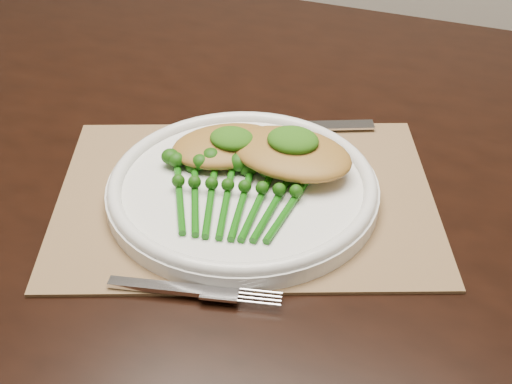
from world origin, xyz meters
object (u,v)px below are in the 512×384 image
(dining_table, at_px, (239,338))
(placemat, at_px, (246,197))
(broccolini_bundle, at_px, (234,202))
(dinner_plate, at_px, (243,187))
(chicken_fillet_left, at_px, (227,146))

(dining_table, xyz_separation_m, placemat, (0.06, -0.12, 0.37))
(dining_table, distance_m, broccolini_bundle, 0.43)
(dining_table, xyz_separation_m, broccolini_bundle, (0.06, -0.16, 0.40))
(dining_table, xyz_separation_m, dinner_plate, (0.06, -0.12, 0.39))
(placemat, bearing_deg, broccolini_bundle, -107.12)
(dining_table, distance_m, placemat, 0.40)
(dining_table, bearing_deg, chicken_fillet_left, -73.56)
(placemat, distance_m, chicken_fillet_left, 0.07)
(placemat, xyz_separation_m, chicken_fillet_left, (-0.04, 0.04, 0.03))
(broccolini_bundle, bearing_deg, placemat, 82.00)
(dinner_plate, xyz_separation_m, broccolini_bundle, (0.00, -0.04, 0.01))
(dining_table, relative_size, dinner_plate, 5.48)
(placemat, relative_size, dinner_plate, 1.39)
(dining_table, distance_m, chicken_fillet_left, 0.41)
(dining_table, height_order, placemat, placemat)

